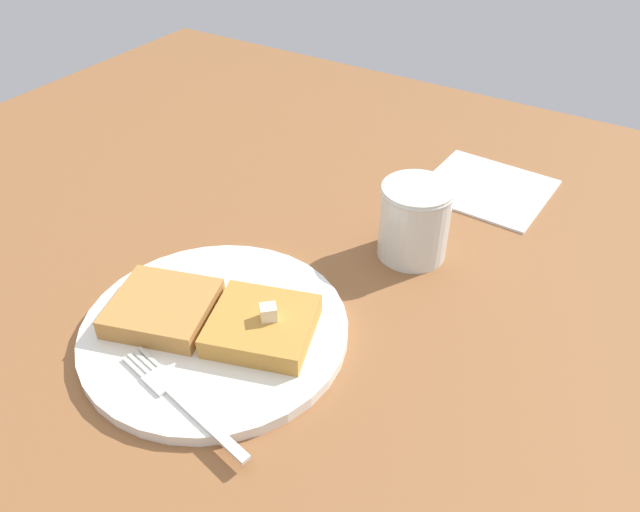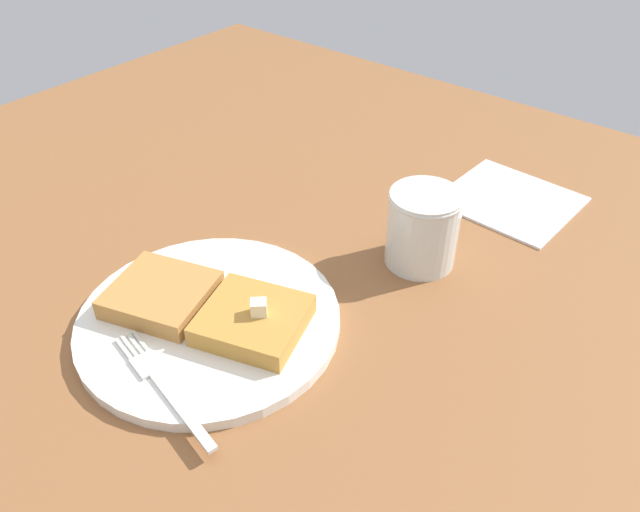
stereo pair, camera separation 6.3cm
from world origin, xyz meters
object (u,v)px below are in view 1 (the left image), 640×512
plate (213,328)px  napkin (487,188)px  fork (177,396)px  syrup_jar (414,222)px

plate → napkin: 41.62cm
fork → napkin: bearing=-101.9°
plate → napkin: size_ratio=1.69×
plate → fork: size_ratio=1.61×
fork → syrup_jar: (-7.59, -30.21, 2.85)cm
plate → syrup_jar: size_ratio=2.97×
plate → syrup_jar: bearing=-116.1°
plate → fork: fork is taller
napkin → syrup_jar: bearing=81.9°
syrup_jar → plate: bearing=63.9°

